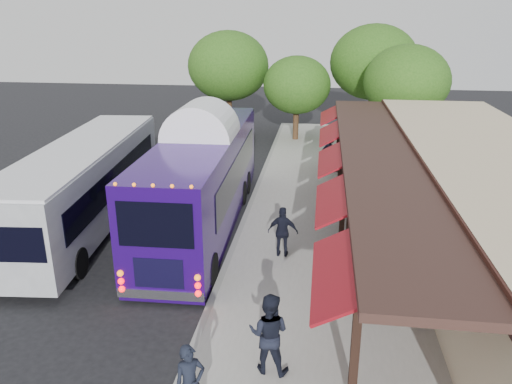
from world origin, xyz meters
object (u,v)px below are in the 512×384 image
at_px(ped_d, 330,151).
at_px(sign_board, 333,252).
at_px(ped_b, 269,333).
at_px(coach_bus, 203,175).
at_px(city_bus, 85,182).
at_px(ped_c, 283,232).
at_px(ped_a, 190,384).

relative_size(ped_d, sign_board, 1.58).
bearing_deg(ped_b, coach_bus, -60.44).
height_order(city_bus, ped_d, city_bus).
bearing_deg(sign_board, coach_bus, 132.72).
bearing_deg(ped_c, coach_bus, -35.66).
xyz_separation_m(city_bus, sign_board, (9.33, -3.03, -0.87)).
relative_size(city_bus, ped_d, 6.94).
bearing_deg(sign_board, ped_b, -118.28).
distance_m(coach_bus, ped_a, 10.17).
bearing_deg(city_bus, ped_a, -60.10).
distance_m(city_bus, ped_d, 12.79).
xyz_separation_m(coach_bus, ped_a, (2.05, -9.90, -1.06)).
height_order(coach_bus, ped_d, coach_bus).
height_order(ped_d, sign_board, ped_d).
xyz_separation_m(coach_bus, ped_b, (3.41, -8.25, -0.94)).
relative_size(coach_bus, ped_b, 6.24).
bearing_deg(city_bus, ped_b, -49.33).
bearing_deg(ped_c, ped_a, 82.95).
distance_m(city_bus, ped_c, 8.00).
relative_size(city_bus, ped_b, 6.26).
distance_m(ped_a, ped_c, 7.47).
relative_size(ped_b, ped_d, 1.11).
bearing_deg(ped_d, ped_c, 88.49).
distance_m(city_bus, sign_board, 9.85).
height_order(ped_a, ped_b, ped_b).
bearing_deg(ped_d, city_bus, 50.17).
height_order(ped_a, ped_c, ped_c).
height_order(ped_c, sign_board, ped_c).
xyz_separation_m(coach_bus, sign_board, (4.87, -3.60, -1.16)).
bearing_deg(city_bus, sign_board, -23.00).
height_order(coach_bus, ped_c, coach_bus).
relative_size(ped_b, sign_board, 1.75).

